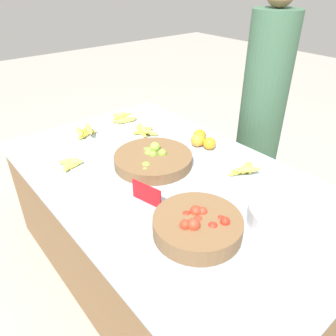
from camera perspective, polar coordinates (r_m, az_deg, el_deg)
name	(u,v)px	position (r m, az deg, el deg)	size (l,w,h in m)	color
ground_plane	(168,266)	(2.07, 0.00, -16.69)	(12.00, 12.00, 0.00)	#A39E93
market_table	(168,225)	(1.84, 0.00, -9.95)	(1.84, 1.12, 0.65)	brown
lime_bowl	(153,159)	(1.73, -2.62, 1.54)	(0.41, 0.41, 0.10)	brown
tomato_basket	(198,225)	(1.30, 5.18, -9.93)	(0.35, 0.35, 0.11)	brown
orange_pile	(201,140)	(1.93, 5.78, 4.95)	(0.18, 0.13, 0.08)	orange
metal_bowl	(286,216)	(1.42, 19.84, -7.84)	(0.31, 0.31, 0.08)	silver
price_sign	(147,194)	(1.44, -3.75, -4.49)	(0.16, 0.04, 0.09)	red
banana_bunch_front_center	(143,130)	(2.07, -4.35, 6.56)	(0.19, 0.15, 0.06)	#EFDB4C
banana_bunch_front_right	(85,131)	(2.11, -14.23, 6.24)	(0.19, 0.16, 0.06)	#EFDB4C
banana_bunch_middle_left	(70,164)	(1.79, -16.69, 0.71)	(0.13, 0.14, 0.03)	#EFDB4C
banana_bunch_back_center	(124,118)	(2.26, -7.74, 8.55)	(0.14, 0.17, 0.06)	#EFDB4C
banana_bunch_front_left	(245,169)	(1.70, 13.26, -0.13)	(0.13, 0.19, 0.06)	#EFDB4C
vendor_person	(261,115)	(2.31, 15.96, 8.86)	(0.29, 0.29, 1.50)	#385B42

